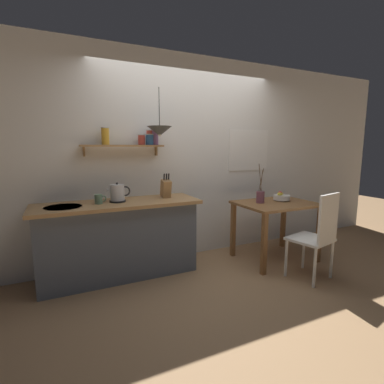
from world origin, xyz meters
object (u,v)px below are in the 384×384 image
Objects in this scene: dining_table at (276,212)px; fruit_bowl at (281,197)px; knife_block at (166,188)px; coffee_mug_by_sink at (99,199)px; twig_vase at (260,197)px; electric_kettle at (118,193)px; pendant_lamp at (160,131)px; dining_chair_near at (318,233)px.

dining_table is 0.24m from fruit_bowl.
knife_block is 0.80m from coffee_mug_by_sink.
dining_table is 1.94× the size of twig_vase.
fruit_bowl is 0.74× the size of knife_block.
pendant_lamp is (0.51, -0.02, 0.70)m from electric_kettle.
electric_kettle is 0.88× the size of knife_block.
dining_table is at bearing -15.60° from knife_block.
knife_block is at bearing 3.89° from coffee_mug_by_sink.
twig_vase is (-0.21, 0.77, 0.31)m from dining_chair_near.
electric_kettle is (-2.15, 0.29, 0.16)m from fruit_bowl.
dining_table is 2.05m from electric_kettle.
pendant_lamp is (-1.64, 0.27, 0.86)m from fruit_bowl.
pendant_lamp is (-1.49, 1.04, 1.13)m from dining_chair_near.
pendant_lamp is at bearing 168.09° from twig_vase.
fruit_bowl is at bearing -6.37° from coffee_mug_by_sink.
dining_table is 4.50× the size of fruit_bowl.
knife_block reaches higher than dining_table.
dining_chair_near is 1.83m from knife_block.
twig_vase is at bearing -11.91° from pendant_lamp.
pendant_lamp is at bearing 0.67° from coffee_mug_by_sink.
twig_vase is at bearing -14.79° from knife_block.
dining_chair_near is 0.85m from twig_vase.
twig_vase is at bearing -9.21° from electric_kettle.
knife_block is 0.55× the size of pendant_lamp.
pendant_lamp is (-1.28, 0.27, 0.83)m from twig_vase.
twig_vase is at bearing 104.93° from dining_chair_near.
pendant_lamp reaches higher than dining_chair_near.
electric_kettle is at bearing 177.75° from pendant_lamp.
dining_chair_near is 2.46m from coffee_mug_by_sink.
knife_block is at bearing 165.21° from twig_vase.
electric_kettle is (-1.99, 0.37, 0.33)m from dining_table.
twig_vase is (-0.36, 0.00, 0.03)m from fruit_bowl.
dining_chair_near is at bearing -34.95° from pendant_lamp.
knife_block is (0.59, 0.03, 0.02)m from electric_kettle.
knife_block is at bearing 28.95° from pendant_lamp.
twig_vase is 1.82m from electric_kettle.
coffee_mug_by_sink is (-2.00, 0.26, 0.08)m from twig_vase.
fruit_bowl is at bearing 78.70° from dining_chair_near.
pendant_lamp reaches higher than dining_table.
coffee_mug_by_sink is (-2.20, 0.34, 0.29)m from dining_table.
electric_kettle is 2.11× the size of coffee_mug_by_sink.
twig_vase reaches higher than fruit_bowl.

